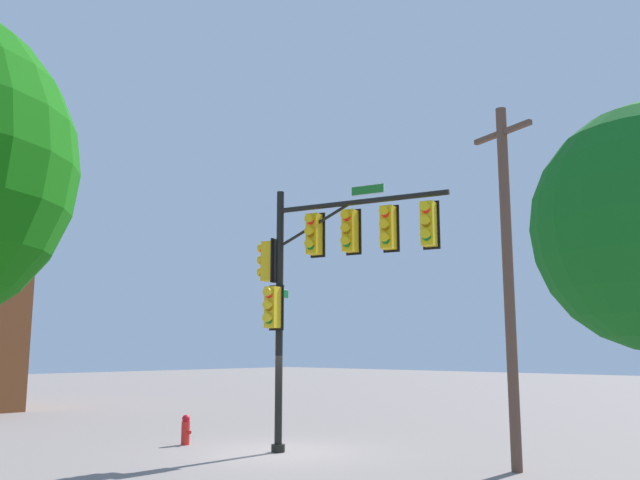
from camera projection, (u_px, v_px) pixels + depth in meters
name	position (u px, v px, depth m)	size (l,w,h in m)	color
ground_plane	(278.00, 452.00, 17.58)	(120.00, 120.00, 0.00)	slate
signal_pole_assembly	(325.00, 260.00, 17.66)	(5.38, 2.03, 7.02)	black
utility_pole	(508.00, 275.00, 15.44)	(1.75, 0.67, 8.39)	brown
fire_hydrant	(186.00, 430.00, 18.99)	(0.33, 0.24, 0.83)	red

